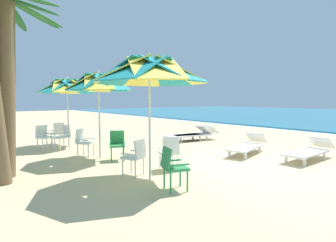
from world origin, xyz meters
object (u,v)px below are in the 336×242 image
(sun_lounger_0, at_px, (309,151))
(sun_lounger_2, at_px, (188,135))
(sun_lounger_1, at_px, (248,145))
(plastic_chair_0, at_px, (136,155))
(plastic_chair_6, at_px, (44,136))
(plastic_chair_5, at_px, (64,136))
(plastic_chair_2, at_px, (170,151))
(beach_umbrella_2, at_px, (67,87))
(plastic_chair_3, at_px, (84,141))
(plastic_chair_4, at_px, (117,143))
(beach_umbrella_0, at_px, (149,72))
(palm_tree_4, at_px, (4,65))
(sun_lounger_3, at_px, (195,134))
(beach_umbrella_1, at_px, (99,84))
(plastic_chair_7, at_px, (58,132))
(plastic_chair_1, at_px, (172,166))

(sun_lounger_0, relative_size, sun_lounger_2, 0.97)
(sun_lounger_1, bearing_deg, plastic_chair_0, -91.75)
(sun_lounger_1, bearing_deg, plastic_chair_6, -134.99)
(plastic_chair_5, distance_m, sun_lounger_1, 6.41)
(plastic_chair_2, bearing_deg, beach_umbrella_2, -171.39)
(plastic_chair_3, xyz_separation_m, plastic_chair_4, (1.11, 0.60, 0.00))
(plastic_chair_5, relative_size, sun_lounger_1, 0.39)
(sun_lounger_0, xyz_separation_m, sun_lounger_2, (-4.87, -0.33, 0.00))
(plastic_chair_5, bearing_deg, beach_umbrella_2, 149.97)
(plastic_chair_2, xyz_separation_m, plastic_chair_4, (-1.88, -0.48, 0.00))
(beach_umbrella_0, relative_size, plastic_chair_2, 3.23)
(palm_tree_4, bearing_deg, plastic_chair_3, 116.45)
(beach_umbrella_2, bearing_deg, sun_lounger_3, 66.27)
(plastic_chair_3, bearing_deg, plastic_chair_5, -175.38)
(plastic_chair_0, height_order, beach_umbrella_1, beach_umbrella_1)
(plastic_chair_0, distance_m, plastic_chair_6, 4.98)
(plastic_chair_7, bearing_deg, beach_umbrella_1, 3.87)
(sun_lounger_0, xyz_separation_m, sun_lounger_1, (-1.67, -0.64, 0.00))
(plastic_chair_0, relative_size, plastic_chair_7, 1.00)
(plastic_chair_1, height_order, plastic_chair_3, same)
(plastic_chair_5, distance_m, sun_lounger_3, 5.38)
(beach_umbrella_0, relative_size, sun_lounger_0, 1.30)
(beach_umbrella_1, height_order, plastic_chair_6, beach_umbrella_1)
(plastic_chair_6, bearing_deg, sun_lounger_3, 72.05)
(plastic_chair_5, bearing_deg, sun_lounger_2, 73.92)
(plastic_chair_4, bearing_deg, sun_lounger_1, 63.24)
(plastic_chair_2, bearing_deg, sun_lounger_0, 66.68)
(plastic_chair_7, height_order, sun_lounger_3, plastic_chair_7)
(beach_umbrella_0, relative_size, plastic_chair_7, 3.23)
(plastic_chair_3, relative_size, palm_tree_4, 0.21)
(plastic_chair_1, xyz_separation_m, plastic_chair_5, (-5.76, -0.32, 0.00))
(plastic_chair_7, xyz_separation_m, palm_tree_4, (3.99, -2.25, 2.07))
(beach_umbrella_2, distance_m, plastic_chair_6, 2.03)
(beach_umbrella_1, distance_m, sun_lounger_2, 4.86)
(plastic_chair_3, xyz_separation_m, beach_umbrella_2, (-2.28, 0.28, 1.77))
(beach_umbrella_0, height_order, plastic_chair_0, beach_umbrella_0)
(plastic_chair_4, xyz_separation_m, plastic_chair_6, (-3.14, -1.28, 0.00))
(plastic_chair_2, bearing_deg, sun_lounger_1, 89.74)
(sun_lounger_1, xyz_separation_m, sun_lounger_3, (-3.18, 0.70, 0.00))
(beach_umbrella_0, relative_size, plastic_chair_4, 3.23)
(plastic_chair_6, xyz_separation_m, sun_lounger_3, (1.86, 5.75, -0.22))
(beach_umbrella_1, distance_m, plastic_chair_6, 3.30)
(plastic_chair_2, xyz_separation_m, palm_tree_4, (-1.90, -3.26, 2.07))
(beach_umbrella_1, height_order, sun_lounger_3, beach_umbrella_1)
(plastic_chair_0, distance_m, plastic_chair_3, 2.88)
(plastic_chair_3, xyz_separation_m, sun_lounger_0, (4.68, 5.00, -0.22))
(plastic_chair_4, bearing_deg, plastic_chair_1, -7.59)
(plastic_chair_3, bearing_deg, plastic_chair_6, -161.42)
(plastic_chair_6, bearing_deg, beach_umbrella_1, 20.61)
(plastic_chair_4, bearing_deg, plastic_chair_2, 14.24)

